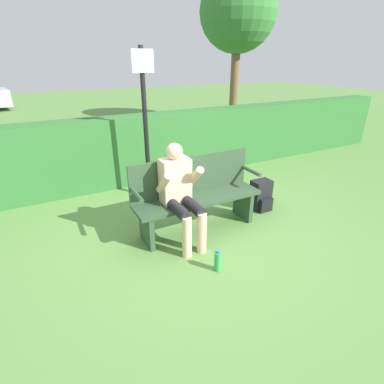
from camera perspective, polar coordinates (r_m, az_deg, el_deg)
name	(u,v)px	position (r m, az deg, el deg)	size (l,w,h in m)	color
ground_plane	(198,229)	(4.02, 1.23, -7.09)	(40.00, 40.00, 0.00)	#5B8942
hedge_back	(144,148)	(5.51, -9.21, 8.21)	(12.00, 0.45, 1.19)	#337033
park_bench	(196,194)	(3.84, 0.80, -0.37)	(1.67, 0.43, 0.96)	#334C33
person_seated	(180,191)	(3.52, -2.33, 0.26)	(0.49, 0.66, 1.20)	beige
backpack	(261,196)	(4.56, 13.03, -0.69)	(0.28, 0.27, 0.45)	black
water_bottle	(218,261)	(3.27, 4.91, -12.98)	(0.07, 0.07, 0.24)	green
signpost	(145,117)	(4.62, -8.90, 13.88)	(0.31, 0.09, 2.24)	black
tree	(238,13)	(10.74, 8.79, 30.68)	(2.37, 2.37, 4.55)	brown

